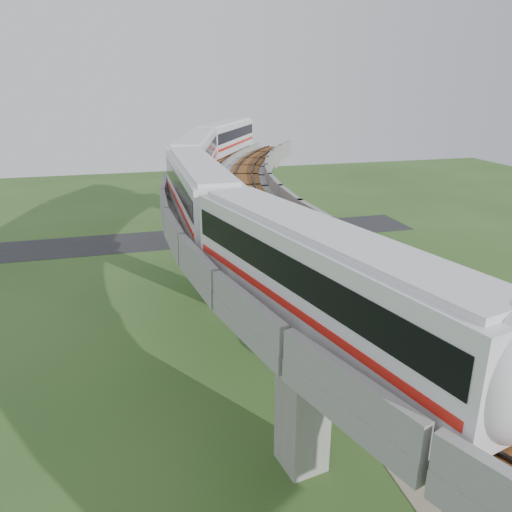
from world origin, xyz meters
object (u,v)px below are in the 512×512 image
at_px(car_white, 472,377).
at_px(car_red, 414,330).
at_px(metro_train, 225,170).
at_px(car_dark, 419,305).

relative_size(car_white, car_red, 0.98).
relative_size(metro_train, car_red, 18.68).
bearing_deg(car_dark, metro_train, 69.37).
xyz_separation_m(metro_train, car_red, (13.10, -7.16, -11.73)).
height_order(car_red, car_dark, car_dark).
bearing_deg(metro_train, car_white, -46.15).
bearing_deg(car_white, metro_train, 110.68).
distance_m(car_white, car_red, 6.59).
height_order(metro_train, car_red, metro_train).
bearing_deg(car_white, car_red, 67.75).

